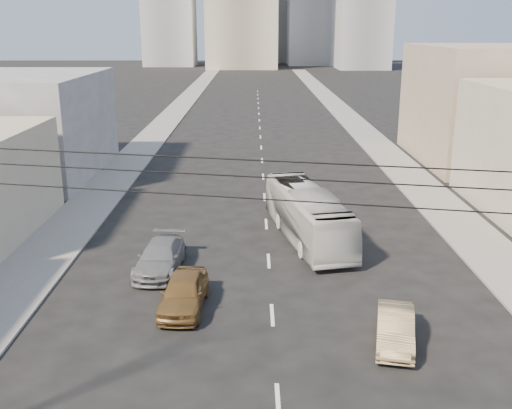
{
  "coord_description": "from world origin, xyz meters",
  "views": [
    {
      "loc": [
        -0.78,
        -8.59,
        11.55
      ],
      "look_at": [
        -0.66,
        18.41,
        3.5
      ],
      "focal_mm": 42.0,
      "sensor_mm": 36.0,
      "label": 1
    }
  ],
  "objects_px": {
    "city_bus": "(307,214)",
    "sedan_grey": "(160,257)",
    "sedan_tan": "(395,328)",
    "sedan_brown": "(184,292)"
  },
  "relations": [
    {
      "from": "city_bus",
      "to": "sedan_grey",
      "type": "bearing_deg",
      "value": -160.58
    },
    {
      "from": "sedan_tan",
      "to": "city_bus",
      "type": "bearing_deg",
      "value": 113.33
    },
    {
      "from": "sedan_brown",
      "to": "sedan_tan",
      "type": "relative_size",
      "value": 1.14
    },
    {
      "from": "city_bus",
      "to": "sedan_brown",
      "type": "distance_m",
      "value": 10.58
    },
    {
      "from": "sedan_tan",
      "to": "sedan_grey",
      "type": "bearing_deg",
      "value": 156.46
    },
    {
      "from": "sedan_tan",
      "to": "sedan_brown",
      "type": "bearing_deg",
      "value": 172.35
    },
    {
      "from": "sedan_brown",
      "to": "sedan_grey",
      "type": "relative_size",
      "value": 0.9
    },
    {
      "from": "city_bus",
      "to": "sedan_tan",
      "type": "xyz_separation_m",
      "value": [
        2.32,
        -11.68,
        -0.82
      ]
    },
    {
      "from": "sedan_brown",
      "to": "sedan_grey",
      "type": "height_order",
      "value": "sedan_brown"
    },
    {
      "from": "sedan_brown",
      "to": "sedan_grey",
      "type": "bearing_deg",
      "value": 114.67
    }
  ]
}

